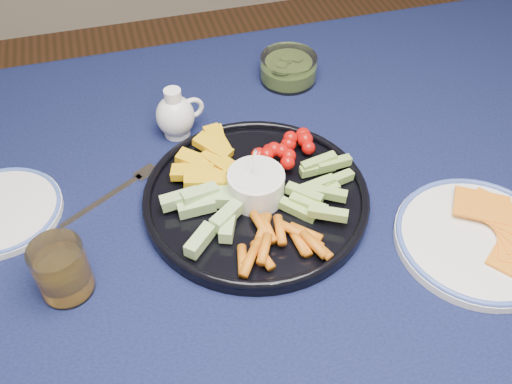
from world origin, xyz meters
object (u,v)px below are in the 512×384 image
object	(u,v)px
creamer_pitcher	(176,115)
side_plate_extra	(1,211)
pickle_bowl	(288,69)
crudite_platter	(255,195)
dining_table	(225,262)
cheese_plate	(478,238)
juice_tumbler	(63,272)

from	to	relation	value
creamer_pitcher	side_plate_extra	distance (m)	0.32
pickle_bowl	crudite_platter	bearing A→B (deg)	-116.73
dining_table	pickle_bowl	bearing A→B (deg)	57.67
crudite_platter	side_plate_extra	size ratio (longest dim) A/B	1.90
dining_table	crudite_platter	world-z (taller)	crudite_platter
dining_table	crudite_platter	size ratio (longest dim) A/B	4.72
dining_table	cheese_plate	xyz separation A→B (m)	(0.36, -0.13, 0.10)
creamer_pitcher	cheese_plate	distance (m)	0.53
juice_tumbler	dining_table	bearing A→B (deg)	12.04
crudite_platter	creamer_pitcher	world-z (taller)	crudite_platter
creamer_pitcher	side_plate_extra	xyz separation A→B (m)	(-0.30, -0.12, -0.03)
creamer_pitcher	pickle_bowl	world-z (taller)	creamer_pitcher
creamer_pitcher	pickle_bowl	xyz separation A→B (m)	(0.24, 0.10, -0.02)
crudite_platter	cheese_plate	bearing A→B (deg)	-29.35
creamer_pitcher	side_plate_extra	size ratio (longest dim) A/B	0.50
cheese_plate	side_plate_extra	size ratio (longest dim) A/B	1.31
crudite_platter	cheese_plate	size ratio (longest dim) A/B	1.46
crudite_platter	side_plate_extra	xyz separation A→B (m)	(-0.38, 0.09, -0.01)
dining_table	crudite_platter	bearing A→B (deg)	29.09
creamer_pitcher	juice_tumbler	bearing A→B (deg)	-125.66
crudite_platter	cheese_plate	world-z (taller)	crudite_platter
pickle_bowl	side_plate_extra	xyz separation A→B (m)	(-0.54, -0.22, -0.02)
juice_tumbler	pickle_bowl	bearing A→B (deg)	41.17
creamer_pitcher	pickle_bowl	distance (m)	0.26
cheese_plate	creamer_pitcher	bearing A→B (deg)	135.90
juice_tumbler	side_plate_extra	size ratio (longest dim) A/B	0.46
dining_table	creamer_pitcher	xyz separation A→B (m)	(-0.02, 0.24, 0.13)
pickle_bowl	side_plate_extra	size ratio (longest dim) A/B	0.59
creamer_pitcher	side_plate_extra	world-z (taller)	creamer_pitcher
crudite_platter	juice_tumbler	bearing A→B (deg)	-164.08
dining_table	crudite_platter	distance (m)	0.13
dining_table	creamer_pitcher	bearing A→B (deg)	95.95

